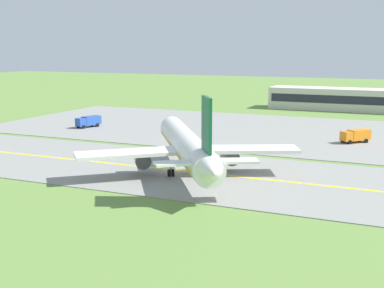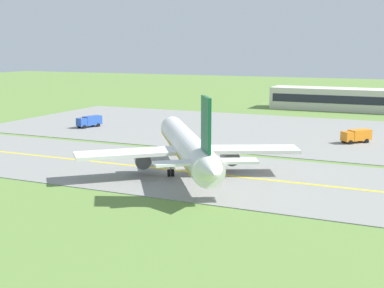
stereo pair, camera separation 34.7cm
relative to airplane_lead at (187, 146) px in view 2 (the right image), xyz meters
The scene contains 8 objects.
ground_plane 4.83m from the airplane_lead, 159.97° to the left, with size 500.00×500.00×0.00m, color olive.
taxiway_strip 4.79m from the airplane_lead, 159.97° to the left, with size 240.00×28.00×0.10m, color gray.
apron_pad 43.73m from the airplane_lead, 79.88° to the left, with size 140.00×52.00×0.10m, color gray.
taxiway_centreline 4.74m from the airplane_lead, 159.97° to the left, with size 220.00×0.60×0.01m, color yellow.
airplane_lead is the anchor object (origin of this frame).
service_truck_baggage 40.82m from the airplane_lead, 60.94° to the left, with size 5.60×5.78×2.60m.
service_truck_fuel 50.07m from the airplane_lead, 141.38° to the left, with size 3.84×6.34×2.60m.
terminal_building 90.54m from the airplane_lead, 80.88° to the left, with size 51.05×10.10×7.63m.
Camera 2 is at (33.24, -68.43, 18.37)m, focal length 48.53 mm.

